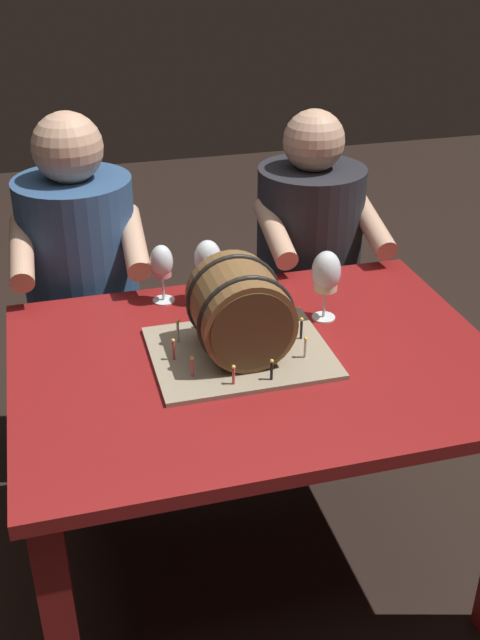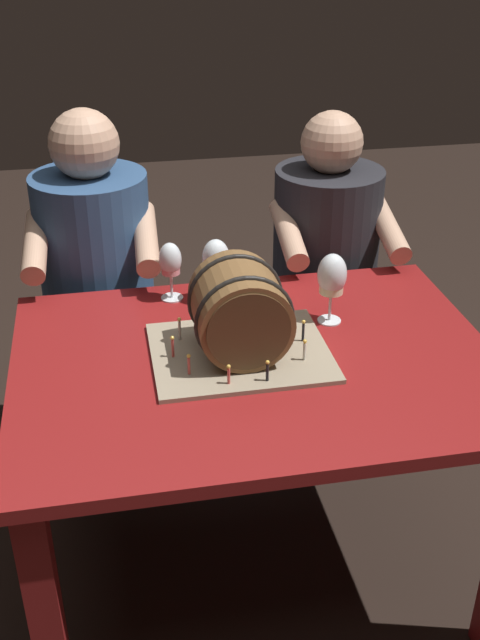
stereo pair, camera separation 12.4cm
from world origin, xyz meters
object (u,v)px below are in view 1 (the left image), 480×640
(wine_glass_white, at_px, (326,274))
(wine_glass_red, at_px, (208,261))
(person_seated_left, at_px, (85,307))
(person_seated_right, at_px, (307,286))
(wine_glass_rose, at_px, (162,264))
(dining_table, at_px, (256,393))
(barrel_cake, at_px, (240,316))

(wine_glass_white, relative_size, wine_glass_red, 1.07)
(person_seated_left, relative_size, person_seated_right, 1.04)
(wine_glass_rose, height_order, person_seated_right, person_seated_right)
(person_seated_left, distance_m, person_seated_right, 0.77)
(wine_glass_red, distance_m, person_seated_left, 0.55)
(wine_glass_white, relative_size, wine_glass_rose, 1.15)
(wine_glass_rose, bearing_deg, wine_glass_red, -14.72)
(dining_table, bearing_deg, person_seated_right, 60.36)
(person_seated_right, bearing_deg, person_seated_left, 179.99)
(wine_glass_white, bearing_deg, wine_glass_rose, 152.12)
(barrel_cake, relative_size, person_seated_left, 0.37)
(wine_glass_red, relative_size, person_seated_right, 0.16)
(wine_glass_white, bearing_deg, barrel_cake, -155.44)
(person_seated_left, bearing_deg, wine_glass_red, -45.54)
(person_seated_left, bearing_deg, wine_glass_rose, -55.74)
(barrel_cake, bearing_deg, wine_glass_rose, 111.64)
(barrel_cake, xyz_separation_m, wine_glass_rose, (-0.14, 0.34, 0.00))
(barrel_cake, xyz_separation_m, person_seated_left, (-0.35, 0.65, -0.26))
(dining_table, distance_m, wine_glass_red, 0.41)
(wine_glass_red, bearing_deg, dining_table, -81.85)
(dining_table, height_order, wine_glass_white, wine_glass_white)
(barrel_cake, height_order, wine_glass_rose, barrel_cake)
(dining_table, distance_m, person_seated_left, 0.78)
(wine_glass_white, relative_size, person_seated_left, 0.17)
(wine_glass_red, distance_m, wine_glass_rose, 0.13)
(barrel_cake, distance_m, wine_glass_rose, 0.37)
(barrel_cake, relative_size, person_seated_right, 0.38)
(wine_glass_white, height_order, person_seated_left, person_seated_left)
(wine_glass_white, relative_size, person_seated_right, 0.17)
(wine_glass_red, xyz_separation_m, wine_glass_rose, (-0.13, 0.03, -0.01))
(dining_table, distance_m, person_seated_right, 0.78)
(person_seated_left, height_order, person_seated_right, person_seated_left)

